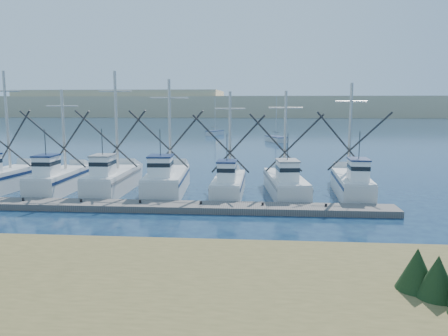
{
  "coord_description": "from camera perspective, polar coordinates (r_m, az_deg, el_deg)",
  "views": [
    {
      "loc": [
        0.56,
        -21.24,
        6.93
      ],
      "look_at": [
        -1.84,
        8.0,
        2.53
      ],
      "focal_mm": 35.0,
      "sensor_mm": 36.0,
      "label": 1
    }
  ],
  "objects": [
    {
      "name": "dune_ridge",
      "position": [
        231.25,
        4.61,
        8.03
      ],
      "size": [
        360.0,
        60.0,
        10.0
      ],
      "primitive_type": "cube",
      "color": "tan",
      "rests_on": "ground"
    },
    {
      "name": "trawler_fleet",
      "position": [
        33.64,
        -7.51,
        -1.73
      ],
      "size": [
        29.91,
        8.47,
        9.41
      ],
      "color": "silver",
      "rests_on": "ground"
    },
    {
      "name": "sailboat_far",
      "position": [
        94.13,
        -1.19,
        4.62
      ],
      "size": [
        3.56,
        5.53,
        8.1
      ],
      "rotation": [
        0.0,
        0.0,
        -0.39
      ],
      "color": "silver",
      "rests_on": "ground"
    },
    {
      "name": "floating_dock",
      "position": [
        29.0,
        -8.97,
        -4.97
      ],
      "size": [
        31.03,
        2.12,
        0.41
      ],
      "primitive_type": "cube",
      "rotation": [
        0.0,
        0.0,
        0.0
      ],
      "color": "#645F59",
      "rests_on": "ground"
    },
    {
      "name": "sailboat_near",
      "position": [
        78.36,
        6.8,
        3.76
      ],
      "size": [
        3.9,
        5.95,
        8.1
      ],
      "rotation": [
        0.0,
        0.0,
        0.39
      ],
      "color": "silver",
      "rests_on": "ground"
    },
    {
      "name": "ground",
      "position": [
        22.35,
        3.07,
        -9.54
      ],
      "size": [
        500.0,
        500.0,
        0.0
      ],
      "primitive_type": "plane",
      "color": "#0D1E3B",
      "rests_on": "ground"
    }
  ]
}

